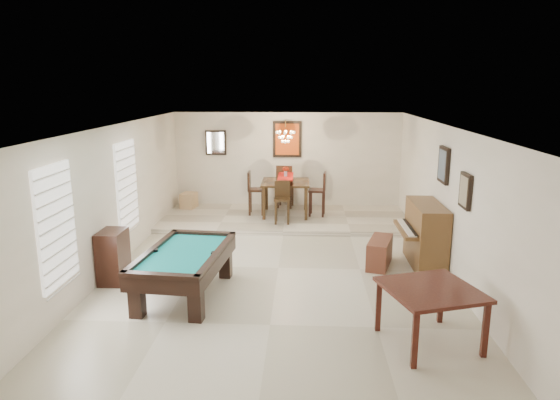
# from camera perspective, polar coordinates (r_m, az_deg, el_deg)

# --- Properties ---
(ground_plane) EXTENTS (6.00, 9.00, 0.02)m
(ground_plane) POSITION_cam_1_polar(r_m,az_deg,el_deg) (9.31, -0.18, -7.81)
(ground_plane) COLOR beige
(wall_back) EXTENTS (6.00, 0.04, 2.60)m
(wall_back) POSITION_cam_1_polar(r_m,az_deg,el_deg) (13.35, 0.83, 4.41)
(wall_back) COLOR silver
(wall_back) RESTS_ON ground_plane
(wall_front) EXTENTS (6.00, 0.04, 2.60)m
(wall_front) POSITION_cam_1_polar(r_m,az_deg,el_deg) (4.67, -3.16, -12.45)
(wall_front) COLOR silver
(wall_front) RESTS_ON ground_plane
(wall_left) EXTENTS (0.04, 9.00, 2.60)m
(wall_left) POSITION_cam_1_polar(r_m,az_deg,el_deg) (9.56, -18.44, 0.26)
(wall_left) COLOR silver
(wall_left) RESTS_ON ground_plane
(wall_right) EXTENTS (0.04, 9.00, 2.60)m
(wall_right) POSITION_cam_1_polar(r_m,az_deg,el_deg) (9.27, 18.66, -0.14)
(wall_right) COLOR silver
(wall_right) RESTS_ON ground_plane
(ceiling) EXTENTS (6.00, 9.00, 0.04)m
(ceiling) POSITION_cam_1_polar(r_m,az_deg,el_deg) (8.73, -0.20, 8.41)
(ceiling) COLOR white
(ceiling) RESTS_ON wall_back
(dining_step) EXTENTS (6.00, 2.50, 0.12)m
(dining_step) POSITION_cam_1_polar(r_m,az_deg,el_deg) (12.38, 0.61, -2.14)
(dining_step) COLOR beige
(dining_step) RESTS_ON ground_plane
(window_left_front) EXTENTS (0.06, 1.00, 1.70)m
(window_left_front) POSITION_cam_1_polar(r_m,az_deg,el_deg) (7.58, -24.20, -2.69)
(window_left_front) COLOR white
(window_left_front) RESTS_ON wall_left
(window_left_rear) EXTENTS (0.06, 1.00, 1.70)m
(window_left_rear) POSITION_cam_1_polar(r_m,az_deg,el_deg) (10.08, -17.12, 1.57)
(window_left_rear) COLOR white
(window_left_rear) RESTS_ON wall_left
(pool_table) EXTENTS (1.35, 2.23, 0.71)m
(pool_table) POSITION_cam_1_polar(r_m,az_deg,el_deg) (8.19, -10.78, -8.31)
(pool_table) COLOR black
(pool_table) RESTS_ON ground_plane
(square_table) EXTENTS (1.40, 1.40, 0.77)m
(square_table) POSITION_cam_1_polar(r_m,az_deg,el_deg) (6.91, 16.69, -12.54)
(square_table) COLOR #34130D
(square_table) RESTS_ON ground_plane
(upright_piano) EXTENTS (0.79, 1.42, 1.18)m
(upright_piano) POSITION_cam_1_polar(r_m,az_deg,el_deg) (9.61, 15.51, -3.85)
(upright_piano) COLOR brown
(upright_piano) RESTS_ON ground_plane
(piano_bench) EXTENTS (0.61, 0.99, 0.51)m
(piano_bench) POSITION_cam_1_polar(r_m,az_deg,el_deg) (9.53, 11.32, -5.89)
(piano_bench) COLOR #5D2C1E
(piano_bench) RESTS_ON ground_plane
(apothecary_chest) EXTENTS (0.40, 0.60, 0.91)m
(apothecary_chest) POSITION_cam_1_polar(r_m,az_deg,el_deg) (9.00, -18.53, -6.14)
(apothecary_chest) COLOR black
(apothecary_chest) RESTS_ON ground_plane
(dining_table) EXTENTS (1.18, 1.18, 0.97)m
(dining_table) POSITION_cam_1_polar(r_m,az_deg,el_deg) (12.43, 0.64, 0.50)
(dining_table) COLOR black
(dining_table) RESTS_ON dining_step
(flower_vase) EXTENTS (0.19, 0.19, 0.26)m
(flower_vase) POSITION_cam_1_polar(r_m,az_deg,el_deg) (12.31, 0.64, 3.29)
(flower_vase) COLOR #AD280E
(flower_vase) RESTS_ON dining_table
(dining_chair_south) EXTENTS (0.37, 0.37, 0.99)m
(dining_chair_south) POSITION_cam_1_polar(r_m,az_deg,el_deg) (11.66, 0.25, -0.30)
(dining_chair_south) COLOR black
(dining_chair_south) RESTS_ON dining_step
(dining_chair_north) EXTENTS (0.47, 0.47, 1.14)m
(dining_chair_north) POSITION_cam_1_polar(r_m,az_deg,el_deg) (13.19, 0.62, 1.62)
(dining_chair_north) COLOR black
(dining_chair_north) RESTS_ON dining_step
(dining_chair_west) EXTENTS (0.41, 0.41, 1.08)m
(dining_chair_west) POSITION_cam_1_polar(r_m,az_deg,el_deg) (12.49, -2.72, 0.80)
(dining_chair_west) COLOR black
(dining_chair_west) RESTS_ON dining_step
(dining_chair_east) EXTENTS (0.45, 0.45, 1.10)m
(dining_chair_east) POSITION_cam_1_polar(r_m,az_deg,el_deg) (12.37, 4.25, 0.70)
(dining_chair_east) COLOR black
(dining_chair_east) RESTS_ON dining_step
(corner_bench) EXTENTS (0.43, 0.50, 0.40)m
(corner_bench) POSITION_cam_1_polar(r_m,az_deg,el_deg) (13.41, -10.38, -0.03)
(corner_bench) COLOR tan
(corner_bench) RESTS_ON dining_step
(chandelier) EXTENTS (0.44, 0.44, 0.60)m
(chandelier) POSITION_cam_1_polar(r_m,az_deg,el_deg) (11.95, 0.62, 7.74)
(chandelier) COLOR #FFE5B2
(chandelier) RESTS_ON ceiling
(back_painting) EXTENTS (0.75, 0.06, 0.95)m
(back_painting) POSITION_cam_1_polar(r_m,az_deg,el_deg) (13.23, 0.83, 6.96)
(back_painting) COLOR #D84C14
(back_painting) RESTS_ON wall_back
(back_mirror) EXTENTS (0.55, 0.06, 0.65)m
(back_mirror) POSITION_cam_1_polar(r_m,az_deg,el_deg) (13.44, -7.34, 6.52)
(back_mirror) COLOR white
(back_mirror) RESTS_ON wall_back
(right_picture_upper) EXTENTS (0.06, 0.55, 0.65)m
(right_picture_upper) POSITION_cam_1_polar(r_m,az_deg,el_deg) (9.44, 18.21, 3.83)
(right_picture_upper) COLOR slate
(right_picture_upper) RESTS_ON wall_right
(right_picture_lower) EXTENTS (0.06, 0.45, 0.55)m
(right_picture_lower) POSITION_cam_1_polar(r_m,az_deg,el_deg) (8.24, 20.43, 0.98)
(right_picture_lower) COLOR gray
(right_picture_lower) RESTS_ON wall_right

